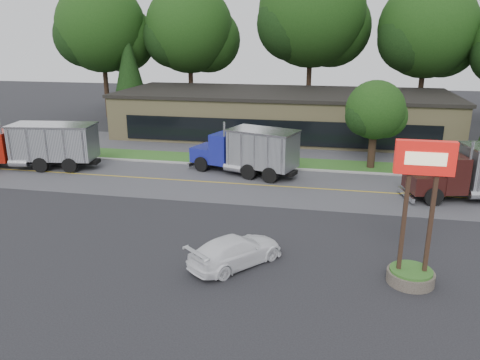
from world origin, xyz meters
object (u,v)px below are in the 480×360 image
object	(u,v)px
bilo_sign	(415,237)
dump_truck_blue	(249,150)
dump_truck_red	(36,145)
rally_car	(236,251)

from	to	relation	value
bilo_sign	dump_truck_blue	bearing A→B (deg)	123.63
dump_truck_red	rally_car	bearing A→B (deg)	137.80
bilo_sign	dump_truck_blue	distance (m)	16.73
dump_truck_blue	rally_car	world-z (taller)	dump_truck_blue
dump_truck_blue	rally_car	distance (m)	13.96
dump_truck_red	dump_truck_blue	distance (m)	16.10
dump_truck_blue	rally_car	bearing A→B (deg)	116.45
bilo_sign	rally_car	size ratio (longest dim) A/B	1.31
bilo_sign	rally_car	world-z (taller)	bilo_sign
rally_car	dump_truck_red	bearing A→B (deg)	4.66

